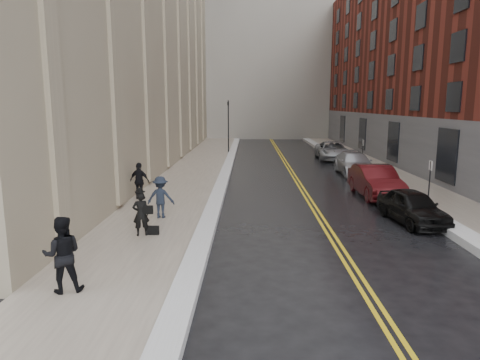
{
  "coord_description": "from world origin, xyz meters",
  "views": [
    {
      "loc": [
        -0.58,
        -11.9,
        4.81
      ],
      "look_at": [
        -0.96,
        6.2,
        1.6
      ],
      "focal_mm": 32.0,
      "sensor_mm": 36.0,
      "label": 1
    }
  ],
  "objects_px": {
    "pedestrian_main": "(141,214)",
    "pedestrian_a": "(62,254)",
    "car_silver_near": "(354,164)",
    "car_black": "(412,207)",
    "car_silver_far": "(332,151)",
    "pedestrian_b": "(161,197)",
    "car_maroon": "(376,181)",
    "pedestrian_c": "(140,181)"
  },
  "relations": [
    {
      "from": "car_black",
      "to": "pedestrian_main",
      "type": "height_order",
      "value": "pedestrian_main"
    },
    {
      "from": "car_black",
      "to": "car_silver_far",
      "type": "bearing_deg",
      "value": 81.21
    },
    {
      "from": "car_maroon",
      "to": "car_black",
      "type": "bearing_deg",
      "value": -90.97
    },
    {
      "from": "car_silver_near",
      "to": "pedestrian_b",
      "type": "distance_m",
      "value": 16.45
    },
    {
      "from": "car_silver_near",
      "to": "pedestrian_b",
      "type": "xyz_separation_m",
      "value": [
        -10.97,
        -12.26,
        0.26
      ]
    },
    {
      "from": "car_maroon",
      "to": "pedestrian_main",
      "type": "height_order",
      "value": "pedestrian_main"
    },
    {
      "from": "car_maroon",
      "to": "pedestrian_a",
      "type": "distance_m",
      "value": 16.63
    },
    {
      "from": "car_silver_near",
      "to": "pedestrian_a",
      "type": "distance_m",
      "value": 22.82
    },
    {
      "from": "car_silver_near",
      "to": "pedestrian_main",
      "type": "relative_size",
      "value": 3.29
    },
    {
      "from": "car_silver_near",
      "to": "pedestrian_a",
      "type": "height_order",
      "value": "pedestrian_a"
    },
    {
      "from": "car_black",
      "to": "car_maroon",
      "type": "bearing_deg",
      "value": 83.43
    },
    {
      "from": "car_maroon",
      "to": "car_silver_far",
      "type": "relative_size",
      "value": 0.89
    },
    {
      "from": "car_silver_near",
      "to": "pedestrian_b",
      "type": "height_order",
      "value": "pedestrian_b"
    },
    {
      "from": "pedestrian_b",
      "to": "pedestrian_c",
      "type": "height_order",
      "value": "pedestrian_c"
    },
    {
      "from": "pedestrian_main",
      "to": "pedestrian_c",
      "type": "distance_m",
      "value": 6.2
    },
    {
      "from": "pedestrian_main",
      "to": "pedestrian_a",
      "type": "bearing_deg",
      "value": 61.46
    },
    {
      "from": "pedestrian_a",
      "to": "pedestrian_main",
      "type": "bearing_deg",
      "value": -116.63
    },
    {
      "from": "car_silver_far",
      "to": "pedestrian_b",
      "type": "relative_size",
      "value": 3.25
    },
    {
      "from": "pedestrian_main",
      "to": "pedestrian_b",
      "type": "height_order",
      "value": "pedestrian_b"
    },
    {
      "from": "car_silver_far",
      "to": "pedestrian_main",
      "type": "distance_m",
      "value": 25.65
    },
    {
      "from": "pedestrian_c",
      "to": "car_silver_far",
      "type": "bearing_deg",
      "value": -108.43
    },
    {
      "from": "car_black",
      "to": "car_silver_far",
      "type": "distance_m",
      "value": 20.66
    },
    {
      "from": "pedestrian_main",
      "to": "pedestrian_c",
      "type": "height_order",
      "value": "pedestrian_c"
    },
    {
      "from": "car_maroon",
      "to": "pedestrian_c",
      "type": "distance_m",
      "value": 12.19
    },
    {
      "from": "pedestrian_a",
      "to": "pedestrian_c",
      "type": "xyz_separation_m",
      "value": [
        -0.77,
        10.68,
        -0.06
      ]
    },
    {
      "from": "car_black",
      "to": "car_maroon",
      "type": "height_order",
      "value": "car_maroon"
    },
    {
      "from": "pedestrian_a",
      "to": "pedestrian_c",
      "type": "distance_m",
      "value": 10.71
    },
    {
      "from": "car_black",
      "to": "pedestrian_a",
      "type": "xyz_separation_m",
      "value": [
        -11.35,
        -7.09,
        0.43
      ]
    },
    {
      "from": "pedestrian_c",
      "to": "car_silver_near",
      "type": "bearing_deg",
      "value": -127.05
    },
    {
      "from": "car_black",
      "to": "pedestrian_main",
      "type": "bearing_deg",
      "value": -174.1
    },
    {
      "from": "car_black",
      "to": "pedestrian_b",
      "type": "relative_size",
      "value": 2.32
    },
    {
      "from": "pedestrian_main",
      "to": "pedestrian_b",
      "type": "relative_size",
      "value": 0.92
    },
    {
      "from": "car_silver_far",
      "to": "pedestrian_b",
      "type": "distance_m",
      "value": 23.35
    },
    {
      "from": "car_silver_near",
      "to": "pedestrian_main",
      "type": "distance_m",
      "value": 18.5
    },
    {
      "from": "car_black",
      "to": "car_silver_far",
      "type": "height_order",
      "value": "car_silver_far"
    },
    {
      "from": "pedestrian_main",
      "to": "pedestrian_b",
      "type": "distance_m",
      "value": 2.49
    },
    {
      "from": "car_maroon",
      "to": "pedestrian_c",
      "type": "height_order",
      "value": "pedestrian_c"
    },
    {
      "from": "car_maroon",
      "to": "pedestrian_main",
      "type": "xyz_separation_m",
      "value": [
        -10.53,
        -7.49,
        0.12
      ]
    },
    {
      "from": "car_black",
      "to": "car_silver_far",
      "type": "relative_size",
      "value": 0.72
    },
    {
      "from": "car_silver_near",
      "to": "pedestrian_a",
      "type": "relative_size",
      "value": 2.7
    },
    {
      "from": "car_black",
      "to": "car_silver_near",
      "type": "bearing_deg",
      "value": 80.26
    },
    {
      "from": "pedestrian_c",
      "to": "pedestrian_main",
      "type": "bearing_deg",
      "value": 123.08
    }
  ]
}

